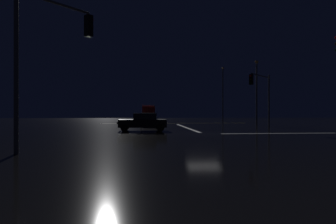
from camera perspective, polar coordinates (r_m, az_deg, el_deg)
The scene contains 14 objects.
ground at distance 21.75m, azimuth 7.19°, elevation -4.55°, with size 120.00×120.00×0.10m, color black.
stop_line_north at distance 30.78m, azimuth 3.61°, elevation -3.13°, with size 0.35×15.82×0.01m.
centre_line_ns at distance 42.27m, azimuth 1.29°, elevation -2.29°, with size 22.00×0.15×0.01m.
crosswalk_bar_east at distance 25.37m, azimuth 28.22°, elevation -3.78°, with size 15.82×0.40×0.01m.
sedan_blue at distance 33.30m, azimuth -3.85°, elevation -1.52°, with size 2.02×4.33×1.57m.
sedan_gray at distance 39.43m, azimuth -3.54°, elevation -1.29°, with size 2.02×4.33×1.57m.
sedan_white at distance 45.14m, azimuth -4.51°, elevation -1.13°, with size 2.02×4.33×1.57m.
sedan_silver at distance 50.65m, azimuth -3.87°, elevation -1.01°, with size 2.02×4.33×1.57m.
box_truck at distance 57.26m, azimuth -4.02°, elevation 0.01°, with size 2.68×8.28×3.08m.
sedan_black_crossing at distance 25.18m, azimuth -5.08°, elevation -2.00°, with size 4.33×2.02×1.57m.
traffic_signal_sw at distance 13.56m, azimuth -22.88°, elevation 12.53°, with size 2.68×2.68×6.79m.
traffic_signal_ne at distance 31.98m, azimuth 18.43°, elevation 4.34°, with size 3.73×3.73×5.87m.
streetlamp_right_near at distance 39.07m, azimuth 17.51°, elevation 4.78°, with size 0.44×0.44×8.52m.
streetlamp_right_far at distance 54.23m, azimuth 11.04°, elevation 4.35°, with size 0.44×0.44×10.20m.
Camera 1 is at (-4.53, -21.21, 1.66)m, focal length 30.11 mm.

